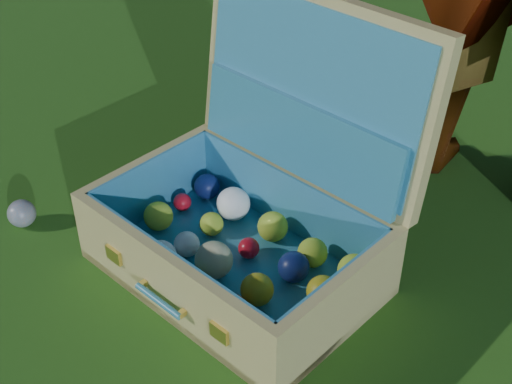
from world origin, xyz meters
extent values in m
plane|color=#215114|center=(0.00, 0.00, 0.00)|extent=(60.00, 60.00, 0.00)
sphere|color=teal|center=(-0.67, -0.17, 0.04)|extent=(0.08, 0.08, 0.08)
cube|color=tan|center=(-0.09, 0.01, 0.01)|extent=(0.72, 0.53, 0.02)
cube|color=tan|center=(-0.12, -0.20, 0.10)|extent=(0.66, 0.12, 0.20)
cube|color=tan|center=(-0.06, 0.21, 0.10)|extent=(0.66, 0.12, 0.20)
cube|color=tan|center=(-0.41, 0.05, 0.10)|extent=(0.08, 0.39, 0.20)
cube|color=tan|center=(0.22, -0.04, 0.10)|extent=(0.08, 0.39, 0.20)
cube|color=teal|center=(-0.09, 0.01, 0.03)|extent=(0.66, 0.47, 0.01)
cube|color=teal|center=(-0.12, -0.18, 0.11)|extent=(0.61, 0.09, 0.17)
cube|color=teal|center=(-0.06, 0.20, 0.11)|extent=(0.61, 0.09, 0.17)
cube|color=teal|center=(-0.39, 0.05, 0.11)|extent=(0.06, 0.39, 0.17)
cube|color=teal|center=(0.21, -0.04, 0.11)|extent=(0.06, 0.39, 0.17)
cube|color=tan|center=(-0.05, 0.27, 0.41)|extent=(0.67, 0.19, 0.44)
cube|color=teal|center=(-0.06, 0.25, 0.42)|extent=(0.61, 0.15, 0.39)
cube|color=teal|center=(-0.06, 0.23, 0.30)|extent=(0.59, 0.13, 0.19)
cube|color=#F2C659|center=(-0.30, -0.19, 0.10)|extent=(0.05, 0.02, 0.04)
cube|color=#F2C659|center=(0.05, -0.24, 0.10)|extent=(0.05, 0.02, 0.04)
cylinder|color=teal|center=(-0.12, -0.23, 0.08)|extent=(0.14, 0.04, 0.02)
cube|color=#F2C659|center=(-0.19, -0.21, 0.08)|extent=(0.02, 0.02, 0.01)
cube|color=#F2C659|center=(-0.06, -0.23, 0.08)|extent=(0.02, 0.02, 0.01)
sphere|color=#C5BF8B|center=(-0.36, -0.11, 0.07)|extent=(0.07, 0.07, 0.07)
sphere|color=white|center=(-0.22, -0.11, 0.07)|extent=(0.08, 0.08, 0.08)
sphere|color=#B8D133|center=(-0.11, -0.15, 0.07)|extent=(0.07, 0.07, 0.07)
sphere|color=#EA4C13|center=(0.01, -0.15, 0.07)|extent=(0.07, 0.07, 0.07)
sphere|color=#EA4C13|center=(0.14, -0.16, 0.06)|extent=(0.06, 0.06, 0.06)
sphere|color=#B8D133|center=(-0.34, 0.01, 0.07)|extent=(0.08, 0.08, 0.08)
sphere|color=white|center=(-0.21, -0.03, 0.06)|extent=(0.06, 0.06, 0.06)
sphere|color=#C5BF8B|center=(-0.11, -0.05, 0.08)|extent=(0.09, 0.09, 0.09)
sphere|color=gold|center=(0.03, -0.07, 0.07)|extent=(0.08, 0.08, 0.08)
sphere|color=#EA4C13|center=(0.16, -0.08, 0.07)|extent=(0.07, 0.07, 0.07)
sphere|color=red|center=(-0.34, 0.10, 0.05)|extent=(0.05, 0.05, 0.05)
sphere|color=#B8D133|center=(-0.21, 0.07, 0.06)|extent=(0.06, 0.06, 0.06)
sphere|color=red|center=(-0.08, 0.05, 0.06)|extent=(0.05, 0.05, 0.05)
sphere|color=#101D53|center=(0.05, 0.05, 0.07)|extent=(0.08, 0.08, 0.08)
sphere|color=gold|center=(0.15, 0.01, 0.07)|extent=(0.08, 0.08, 0.08)
sphere|color=#101D53|center=(-0.32, 0.18, 0.07)|extent=(0.07, 0.07, 0.07)
sphere|color=white|center=(-0.20, 0.15, 0.08)|extent=(0.09, 0.09, 0.09)
sphere|color=#B8D133|center=(-0.07, 0.14, 0.07)|extent=(0.08, 0.08, 0.08)
sphere|color=#B8D133|center=(0.06, 0.12, 0.07)|extent=(0.07, 0.07, 0.07)
sphere|color=#B8D133|center=(0.18, 0.11, 0.07)|extent=(0.08, 0.08, 0.08)
camera|label=1|loc=(0.69, -1.02, 1.21)|focal=50.00mm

